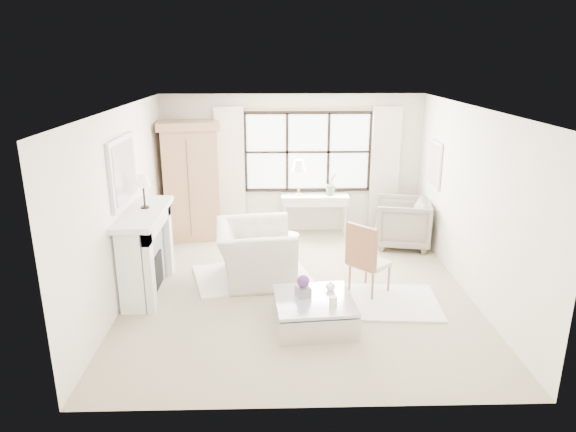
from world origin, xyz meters
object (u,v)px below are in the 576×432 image
at_px(armoire, 191,180).
at_px(club_armchair, 255,252).
at_px(console_table, 314,214).
at_px(coffee_table, 314,312).

distance_m(armoire, club_armchair, 2.42).
bearing_deg(club_armchair, armoire, 27.15).
bearing_deg(armoire, console_table, -5.86).
distance_m(armoire, console_table, 2.47).
relative_size(club_armchair, coffee_table, 1.24).
bearing_deg(club_armchair, console_table, -33.30).
height_order(armoire, coffee_table, armoire).
xyz_separation_m(armoire, club_armchair, (1.26, -1.94, -0.70)).
bearing_deg(club_armchair, coffee_table, -157.51).
height_order(armoire, club_armchair, armoire).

